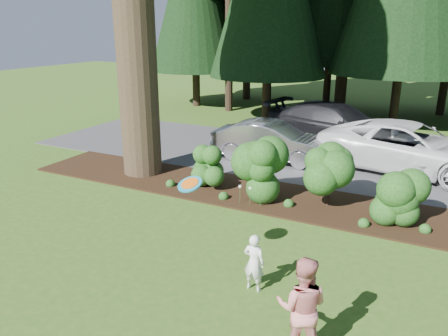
% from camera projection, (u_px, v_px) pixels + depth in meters
% --- Properties ---
extents(ground, '(80.00, 80.00, 0.00)m').
position_uv_depth(ground, '(219.00, 246.00, 9.72)').
color(ground, '#305518').
rests_on(ground, ground).
extents(mulch_bed, '(16.00, 2.50, 0.05)m').
position_uv_depth(mulch_bed, '(271.00, 197.00, 12.47)').
color(mulch_bed, black).
rests_on(mulch_bed, ground).
extents(driveway, '(22.00, 6.00, 0.03)m').
position_uv_depth(driveway, '(312.00, 159.00, 16.09)').
color(driveway, '#38383A').
rests_on(driveway, ground).
extents(shrub_row, '(6.53, 1.60, 1.61)m').
position_uv_depth(shrub_row, '(297.00, 176.00, 11.81)').
color(shrub_row, '#173F13').
rests_on(shrub_row, ground).
extents(lily_cluster, '(0.69, 0.09, 0.57)m').
position_uv_depth(lily_cluster, '(250.00, 189.00, 11.73)').
color(lily_cluster, '#173F13').
rests_on(lily_cluster, ground).
extents(car_silver_wagon, '(4.31, 1.64, 1.40)m').
position_uv_depth(car_silver_wagon, '(272.00, 141.00, 15.67)').
color(car_silver_wagon, '#A6A6AA').
rests_on(car_silver_wagon, driveway).
extents(car_white_suv, '(6.25, 3.75, 1.62)m').
position_uv_depth(car_white_suv, '(409.00, 148.00, 14.43)').
color(car_white_suv, silver).
rests_on(car_white_suv, driveway).
extents(car_dark_suv, '(6.11, 3.33, 1.68)m').
position_uv_depth(car_dark_suv, '(336.00, 125.00, 17.66)').
color(car_dark_suv, black).
rests_on(car_dark_suv, driveway).
extents(child, '(0.42, 0.29, 1.12)m').
position_uv_depth(child, '(254.00, 263.00, 7.97)').
color(child, white).
rests_on(child, ground).
extents(adult, '(0.88, 0.74, 1.60)m').
position_uv_depth(adult, '(302.00, 307.00, 6.32)').
color(adult, red).
rests_on(adult, ground).
extents(frisbee, '(0.49, 0.45, 0.24)m').
position_uv_depth(frisbee, '(190.00, 184.00, 7.99)').
color(frisbee, teal).
rests_on(frisbee, ground).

